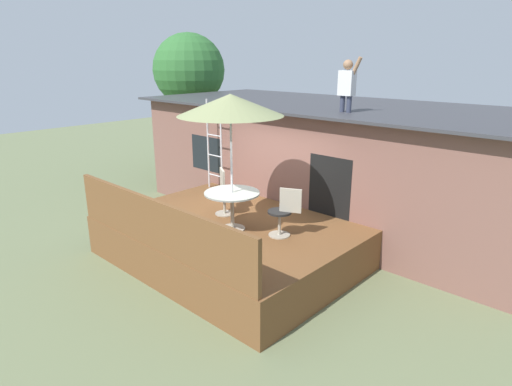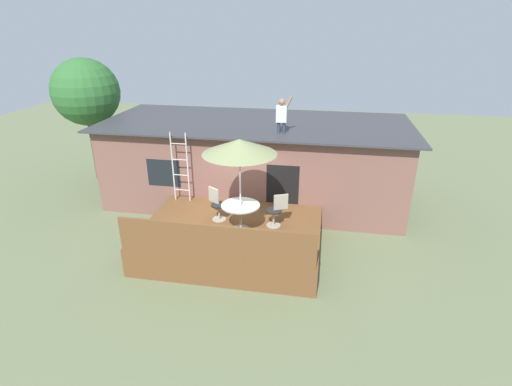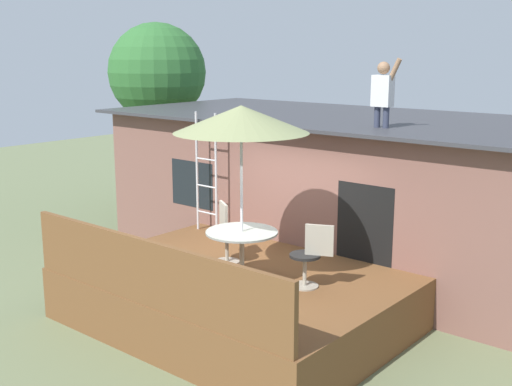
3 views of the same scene
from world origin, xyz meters
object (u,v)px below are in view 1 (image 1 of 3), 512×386
Objects in this scene: patio_umbrella at (230,105)px; backyard_tree at (189,71)px; step_ladder at (215,146)px; person_figure at (347,82)px; patio_chair_left at (224,192)px; patio_chair_right at (284,213)px; patio_table at (232,200)px.

backyard_tree is (-7.05, 4.74, 0.35)m from patio_umbrella.
person_figure is (2.98, 1.02, 1.56)m from step_ladder.
person_figure is at bearing 73.84° from patio_umbrella.
step_ladder is 2.39× the size of patio_chair_left.
person_figure is at bearing -110.46° from patio_chair_right.
step_ladder reaches higher than patio_chair_right.
patio_umbrella is at bearing -35.29° from step_ladder.
patio_chair_left and patio_chair_right have the same top height.
patio_umbrella is at bearing 0.00° from patio_chair_right.
patio_table is 8.76m from backyard_tree.
patio_umbrella is 2.72m from person_figure.
step_ladder is 3.51m from person_figure.
patio_umbrella is 2.29× the size of person_figure.
step_ladder is 3.40m from patio_chair_right.
patio_chair_left is (-1.55, -2.07, -2.21)m from person_figure.
patio_table is at bearing -106.16° from person_figure.
patio_chair_right is at bearing 24.59° from patio_umbrella.
patio_umbrella is at bearing -106.16° from person_figure.
patio_chair_right is 9.33m from backyard_tree.
person_figure is 8.09m from backyard_tree.
patio_table is 0.47× the size of step_ladder.
backyard_tree reaches higher than step_ladder.
person_figure is 1.21× the size of patio_chair_left.
backyard_tree reaches higher than patio_table.
person_figure reaches higher than patio_table.
backyard_tree is at bearing 146.08° from patio_table.
patio_chair_left is (1.43, -1.05, -0.64)m from step_ladder.
patio_table is 0.22× the size of backyard_tree.
patio_table is 0.96m from patio_chair_left.
patio_chair_right reaches higher than patio_table.
person_figure is at bearing 86.50° from patio_chair_left.
patio_umbrella is 2.76× the size of patio_chair_right.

